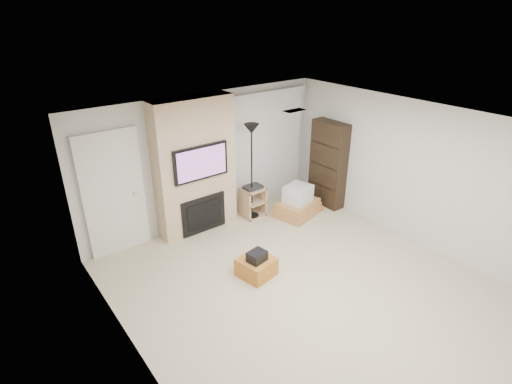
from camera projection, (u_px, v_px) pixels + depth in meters
floor at (304, 287)px, 6.08m from camera, size 5.00×5.50×0.00m
ceiling at (314, 127)px, 5.01m from camera, size 5.00×5.50×0.00m
wall_back at (206, 159)px, 7.52m from camera, size 5.00×0.00×2.50m
wall_left at (136, 284)px, 4.17m from camera, size 0.00×5.50×2.50m
wall_right at (412, 173)px, 6.92m from camera, size 0.00×5.50×2.50m
hvac_vent at (294, 111)px, 5.81m from camera, size 0.35×0.18×0.01m
ottoman at (256, 267)px, 6.29m from camera, size 0.58×0.58×0.30m
black_bag at (257, 256)px, 6.15m from camera, size 0.31×0.27×0.16m
fireplace_wall at (195, 168)px, 7.18m from camera, size 1.50×0.47×2.50m
entry_door at (114, 195)px, 6.58m from camera, size 1.02×0.11×2.14m
vertical_blinds at (266, 145)px, 8.24m from camera, size 1.98×0.10×2.37m
floor_lamp at (252, 145)px, 7.45m from camera, size 0.29×0.29×1.92m
av_stand at (253, 200)px, 8.00m from camera, size 0.45×0.38×0.66m
box_stack at (297, 203)px, 8.11m from camera, size 1.06×0.90×0.62m
bookshelf at (328, 164)px, 8.27m from camera, size 0.30×0.80×1.80m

